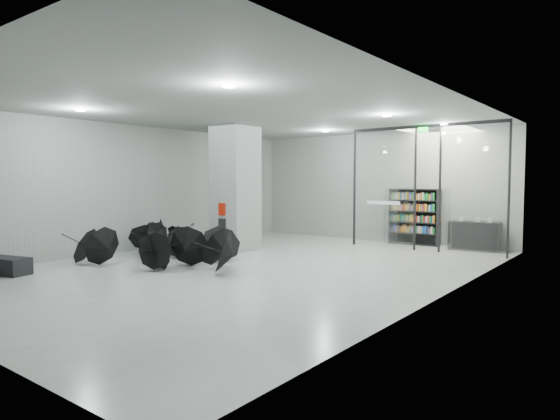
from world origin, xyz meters
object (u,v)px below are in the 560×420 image
Objects in this scene: shop_counter at (474,236)px; column at (235,188)px; umbrella_cluster at (169,249)px; bench at (5,266)px; bookshelf at (414,217)px.

column is at bearing -150.34° from shop_counter.
shop_counter is (6.16, 4.61, -1.54)m from column.
umbrella_cluster reaches higher than shop_counter.
umbrella_cluster reaches higher than bench.
umbrella_cluster is (-4.07, -7.49, -0.65)m from bookshelf.
bookshelf is at bearing 49.39° from column.
umbrella_cluster is at bearing -121.86° from bookshelf.
column is 7.85m from shop_counter.
column is 2.04× the size of bookshelf.
column is 2.60× the size of shop_counter.
shop_counter is (2.09, -0.14, -0.52)m from bookshelf.
bench is 4.00m from umbrella_cluster.
bench is 0.65× the size of bookshelf.
column reaches higher than bookshelf.
bookshelf is 8.55m from umbrella_cluster.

